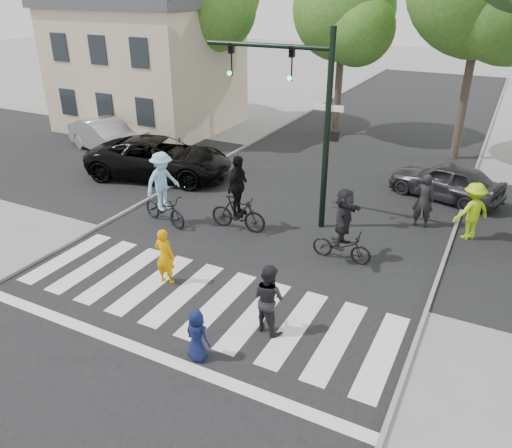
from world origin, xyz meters
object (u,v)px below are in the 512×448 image
at_px(pedestrian_adult, 268,298).
at_px(car_silver, 107,136).
at_px(cyclist_left, 163,193).
at_px(car_grey, 446,181).
at_px(pedestrian_woman, 165,256).
at_px(cyclist_right, 343,229).
at_px(car_suv, 160,158).
at_px(cyclist_mid, 238,200).
at_px(pedestrian_child, 197,335).
at_px(traffic_signal, 301,101).

height_order(pedestrian_adult, car_silver, pedestrian_adult).
distance_m(cyclist_left, car_grey, 9.95).
distance_m(pedestrian_woman, car_silver, 12.12).
xyz_separation_m(cyclist_left, car_grey, (7.68, 6.31, -0.36)).
height_order(cyclist_right, car_suv, cyclist_right).
distance_m(cyclist_right, car_silver, 13.66).
bearing_deg(cyclist_right, cyclist_mid, 174.06).
distance_m(cyclist_left, car_suv, 4.42).
relative_size(car_suv, car_grey, 1.44).
bearing_deg(car_silver, pedestrian_child, -114.22).
xyz_separation_m(pedestrian_child, cyclist_left, (-4.51, 4.98, 0.45)).
xyz_separation_m(traffic_signal, pedestrian_child, (0.78, -7.05, -3.31)).
relative_size(cyclist_left, car_suv, 0.42).
bearing_deg(car_suv, pedestrian_child, -152.90).
bearing_deg(cyclist_right, car_grey, 72.78).
height_order(pedestrian_woman, car_silver, pedestrian_woman).
distance_m(pedestrian_adult, car_silver, 15.01).
relative_size(pedestrian_child, car_suv, 0.21).
relative_size(pedestrian_woman, car_suv, 0.27).
xyz_separation_m(cyclist_mid, car_silver, (-9.32, 4.37, -0.26)).
distance_m(pedestrian_woman, car_grey, 10.72).
relative_size(traffic_signal, pedestrian_adult, 3.65).
height_order(traffic_signal, cyclist_mid, traffic_signal).
bearing_deg(pedestrian_adult, car_grey, -86.48).
relative_size(traffic_signal, car_suv, 1.06).
bearing_deg(car_grey, traffic_signal, -27.77).
bearing_deg(pedestrian_adult, traffic_signal, -56.64).
distance_m(traffic_signal, pedestrian_adult, 6.53).
distance_m(pedestrian_woman, cyclist_left, 3.63).
bearing_deg(cyclist_mid, traffic_signal, 44.66).
bearing_deg(cyclist_mid, cyclist_right, -5.94).
relative_size(pedestrian_adult, cyclist_left, 0.69).
bearing_deg(cyclist_left, pedestrian_child, -47.85).
height_order(traffic_signal, car_silver, traffic_signal).
distance_m(pedestrian_woman, car_suv, 8.03).
xyz_separation_m(pedestrian_child, car_grey, (3.17, 11.29, 0.09)).
xyz_separation_m(pedestrian_child, car_suv, (-7.27, 8.43, 0.20)).
xyz_separation_m(cyclist_mid, car_grey, (5.36, 5.64, -0.32)).
bearing_deg(traffic_signal, cyclist_mid, -135.34).
bearing_deg(car_grey, car_silver, -69.92).
relative_size(traffic_signal, pedestrian_child, 5.12).
bearing_deg(pedestrian_adult, pedestrian_child, 77.20).
relative_size(cyclist_mid, cyclist_right, 1.13).
bearing_deg(traffic_signal, pedestrian_woman, -107.47).
distance_m(cyclist_left, car_silver, 8.63).
bearing_deg(cyclist_left, cyclist_mid, 16.12).
bearing_deg(car_suv, car_grey, -88.33).
relative_size(pedestrian_adult, cyclist_mid, 0.68).
height_order(traffic_signal, pedestrian_child, traffic_signal).
xyz_separation_m(traffic_signal, cyclist_left, (-3.73, -2.06, -2.87)).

